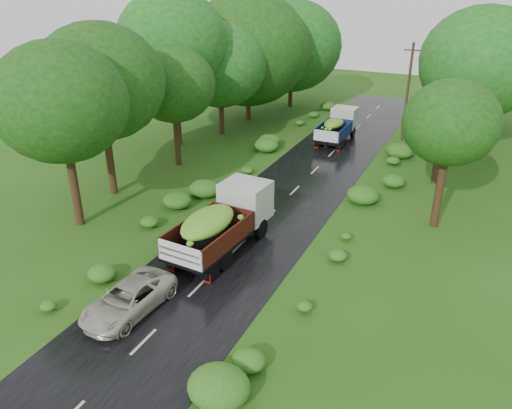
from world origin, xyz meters
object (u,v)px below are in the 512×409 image
Objects in this scene: car at (128,299)px; utility_pole at (408,92)px; truck_far at (338,125)px; truck_near at (225,220)px.

utility_pole reaches higher than car.
truck_far reaches higher than car.
car is 0.56× the size of utility_pole.
truck_near is 22.89m from utility_pole.
car is at bearing -105.76° from utility_pole.
truck_near reaches higher than car.
utility_pole is (5.91, 28.58, 3.41)m from car.
truck_far is at bearing -155.57° from utility_pole.
car is 29.38m from utility_pole.
car is at bearing -91.88° from truck_far.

